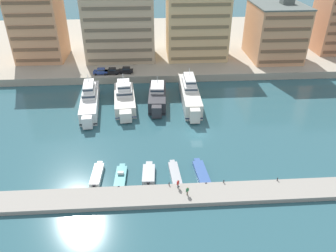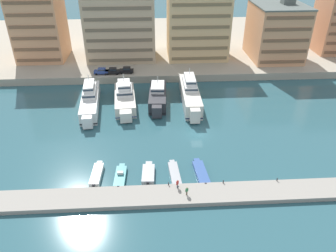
{
  "view_description": "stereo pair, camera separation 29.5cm",
  "coord_description": "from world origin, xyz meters",
  "px_view_note": "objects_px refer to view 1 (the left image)",
  "views": [
    {
      "loc": [
        -10.14,
        -59.27,
        38.38
      ],
      "look_at": [
        -6.39,
        -0.24,
        2.5
      ],
      "focal_mm": 35.0,
      "sensor_mm": 36.0,
      "label": 1
    },
    {
      "loc": [
        -9.85,
        -59.29,
        38.38
      ],
      "look_at": [
        -6.39,
        -0.24,
        2.5
      ],
      "focal_mm": 35.0,
      "sensor_mm": 36.0,
      "label": 2
    }
  ],
  "objects_px": {
    "yacht_ivory_left": "(125,98)",
    "car_blue_far_left": "(101,71)",
    "motorboat_blue_center": "(201,172)",
    "motorboat_grey_center_left": "(175,174)",
    "motorboat_white_far_left": "(97,175)",
    "pedestrian_mid_deck": "(187,190)",
    "motorboat_grey_mid_left": "(149,173)",
    "car_black_mid_left": "(126,70)",
    "pedestrian_near_edge": "(178,183)",
    "motorboat_teal_left": "(121,176)",
    "car_black_left": "(112,71)",
    "yacht_white_far_left": "(90,100)",
    "yacht_ivory_center_left": "(190,94)",
    "yacht_charcoal_mid_left": "(157,96)"
  },
  "relations": [
    {
      "from": "yacht_ivory_left",
      "to": "car_blue_far_left",
      "type": "bearing_deg",
      "value": 115.62
    },
    {
      "from": "motorboat_blue_center",
      "to": "motorboat_grey_center_left",
      "type": "bearing_deg",
      "value": -175.57
    },
    {
      "from": "motorboat_white_far_left",
      "to": "car_blue_far_left",
      "type": "bearing_deg",
      "value": 95.1
    },
    {
      "from": "yacht_ivory_left",
      "to": "pedestrian_mid_deck",
      "type": "bearing_deg",
      "value": -70.85
    },
    {
      "from": "motorboat_grey_mid_left",
      "to": "car_black_mid_left",
      "type": "bearing_deg",
      "value": 97.67
    },
    {
      "from": "motorboat_blue_center",
      "to": "pedestrian_near_edge",
      "type": "xyz_separation_m",
      "value": [
        -4.64,
        -4.33,
        1.39
      ]
    },
    {
      "from": "car_blue_far_left",
      "to": "motorboat_teal_left",
      "type": "bearing_deg",
      "value": -79.53
    },
    {
      "from": "motorboat_white_far_left",
      "to": "motorboat_teal_left",
      "type": "relative_size",
      "value": 1.04
    },
    {
      "from": "motorboat_white_far_left",
      "to": "car_black_left",
      "type": "distance_m",
      "value": 43.39
    },
    {
      "from": "motorboat_white_far_left",
      "to": "car_black_left",
      "type": "bearing_deg",
      "value": 90.9
    },
    {
      "from": "yacht_white_far_left",
      "to": "motorboat_white_far_left",
      "type": "bearing_deg",
      "value": -79.79
    },
    {
      "from": "car_black_left",
      "to": "yacht_ivory_center_left",
      "type": "bearing_deg",
      "value": -35.75
    },
    {
      "from": "yacht_ivory_left",
      "to": "motorboat_teal_left",
      "type": "height_order",
      "value": "yacht_ivory_left"
    },
    {
      "from": "yacht_white_far_left",
      "to": "motorboat_blue_center",
      "type": "distance_m",
      "value": 36.2
    },
    {
      "from": "motorboat_white_far_left",
      "to": "pedestrian_mid_deck",
      "type": "distance_m",
      "value": 16.88
    },
    {
      "from": "yacht_ivory_center_left",
      "to": "motorboat_teal_left",
      "type": "distance_m",
      "value": 33.1
    },
    {
      "from": "yacht_ivory_center_left",
      "to": "car_black_mid_left",
      "type": "height_order",
      "value": "yacht_ivory_center_left"
    },
    {
      "from": "pedestrian_mid_deck",
      "to": "motorboat_white_far_left",
      "type": "bearing_deg",
      "value": 157.16
    },
    {
      "from": "pedestrian_near_edge",
      "to": "pedestrian_mid_deck",
      "type": "xyz_separation_m",
      "value": [
        1.38,
        -1.84,
        -0.01
      ]
    },
    {
      "from": "yacht_charcoal_mid_left",
      "to": "car_black_left",
      "type": "relative_size",
      "value": 4.05
    },
    {
      "from": "motorboat_teal_left",
      "to": "motorboat_grey_center_left",
      "type": "bearing_deg",
      "value": -0.49
    },
    {
      "from": "car_blue_far_left",
      "to": "car_black_left",
      "type": "relative_size",
      "value": 1.02
    },
    {
      "from": "yacht_white_far_left",
      "to": "motorboat_teal_left",
      "type": "relative_size",
      "value": 3.22
    },
    {
      "from": "car_blue_far_left",
      "to": "car_black_left",
      "type": "xyz_separation_m",
      "value": [
        3.19,
        -0.02,
        0.0
      ]
    },
    {
      "from": "car_blue_far_left",
      "to": "motorboat_grey_center_left",
      "type": "bearing_deg",
      "value": -67.94
    },
    {
      "from": "motorboat_teal_left",
      "to": "yacht_white_far_left",
      "type": "bearing_deg",
      "value": 108.26
    },
    {
      "from": "yacht_ivory_center_left",
      "to": "motorboat_grey_mid_left",
      "type": "xyz_separation_m",
      "value": [
        -10.84,
        -28.58,
        -1.95
      ]
    },
    {
      "from": "yacht_ivory_center_left",
      "to": "motorboat_white_far_left",
      "type": "height_order",
      "value": "yacht_ivory_center_left"
    },
    {
      "from": "motorboat_grey_mid_left",
      "to": "motorboat_grey_center_left",
      "type": "relative_size",
      "value": 0.79
    },
    {
      "from": "car_black_left",
      "to": "pedestrian_mid_deck",
      "type": "bearing_deg",
      "value": -72.01
    },
    {
      "from": "yacht_white_far_left",
      "to": "motorboat_grey_mid_left",
      "type": "height_order",
      "value": "yacht_white_far_left"
    },
    {
      "from": "yacht_charcoal_mid_left",
      "to": "motorboat_blue_center",
      "type": "xyz_separation_m",
      "value": [
        6.91,
        -28.69,
        -1.51
      ]
    },
    {
      "from": "motorboat_white_far_left",
      "to": "motorboat_grey_mid_left",
      "type": "relative_size",
      "value": 1.12
    },
    {
      "from": "motorboat_teal_left",
      "to": "car_black_left",
      "type": "relative_size",
      "value": 1.62
    },
    {
      "from": "yacht_ivory_left",
      "to": "car_black_mid_left",
      "type": "bearing_deg",
      "value": 91.04
    },
    {
      "from": "yacht_charcoal_mid_left",
      "to": "motorboat_blue_center",
      "type": "relative_size",
      "value": 2.2
    },
    {
      "from": "motorboat_teal_left",
      "to": "pedestrian_mid_deck",
      "type": "relative_size",
      "value": 4.17
    },
    {
      "from": "motorboat_white_far_left",
      "to": "motorboat_grey_mid_left",
      "type": "distance_m",
      "value": 9.25
    },
    {
      "from": "motorboat_teal_left",
      "to": "motorboat_grey_center_left",
      "type": "height_order",
      "value": "motorboat_teal_left"
    },
    {
      "from": "motorboat_white_far_left",
      "to": "car_blue_far_left",
      "type": "height_order",
      "value": "car_blue_far_left"
    },
    {
      "from": "car_black_mid_left",
      "to": "pedestrian_near_edge",
      "type": "height_order",
      "value": "car_black_mid_left"
    },
    {
      "from": "yacht_white_far_left",
      "to": "car_black_left",
      "type": "distance_m",
      "value": 16.86
    },
    {
      "from": "car_black_mid_left",
      "to": "pedestrian_mid_deck",
      "type": "xyz_separation_m",
      "value": [
        12.19,
        -50.28,
        -1.34
      ]
    },
    {
      "from": "yacht_ivory_left",
      "to": "motorboat_grey_mid_left",
      "type": "xyz_separation_m",
      "value": [
        5.63,
        -27.94,
        -1.58
      ]
    },
    {
      "from": "pedestrian_mid_deck",
      "to": "yacht_charcoal_mid_left",
      "type": "bearing_deg",
      "value": 95.97
    },
    {
      "from": "motorboat_grey_mid_left",
      "to": "pedestrian_mid_deck",
      "type": "relative_size",
      "value": 3.86
    },
    {
      "from": "yacht_white_far_left",
      "to": "motorboat_blue_center",
      "type": "xyz_separation_m",
      "value": [
        23.64,
        -27.36,
        -1.75
      ]
    },
    {
      "from": "motorboat_teal_left",
      "to": "car_black_mid_left",
      "type": "distance_m",
      "value": 44.48
    },
    {
      "from": "car_black_left",
      "to": "motorboat_blue_center",
      "type": "bearing_deg",
      "value": -65.99
    },
    {
      "from": "yacht_ivory_left",
      "to": "motorboat_grey_center_left",
      "type": "relative_size",
      "value": 2.34
    }
  ]
}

